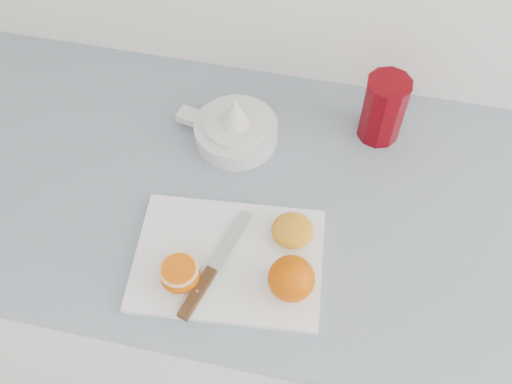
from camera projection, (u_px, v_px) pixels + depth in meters
counter at (269, 295)px, 1.40m from camera, size 2.45×0.64×0.89m
cutting_board at (228, 260)px, 0.95m from camera, size 0.33×0.25×0.01m
whole_orange at (291, 279)px, 0.88m from camera, size 0.07×0.07×0.07m
half_orange at (180, 274)px, 0.90m from camera, size 0.06×0.06×0.04m
squeezed_shell at (292, 230)px, 0.95m from camera, size 0.07×0.07×0.03m
paring_knife at (203, 283)px, 0.91m from camera, size 0.07×0.21×0.01m
citrus_juicer at (235, 128)px, 1.08m from camera, size 0.20×0.16×0.11m
red_tumbler at (383, 111)px, 1.06m from camera, size 0.08×0.08×0.14m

